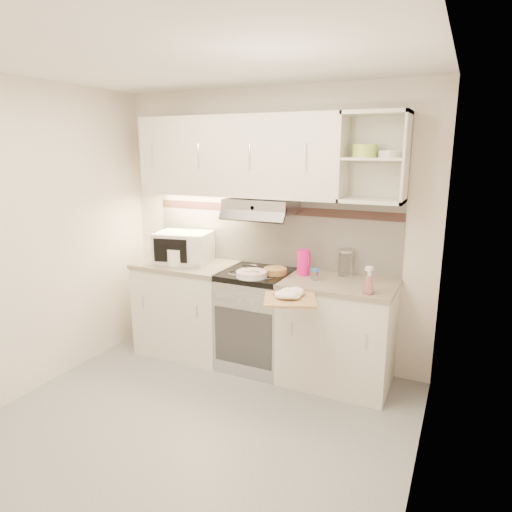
% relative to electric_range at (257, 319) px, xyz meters
% --- Properties ---
extents(ground, '(3.00, 3.00, 0.00)m').
position_rel_electric_range_xyz_m(ground, '(0.00, -1.10, -0.45)').
color(ground, '#939396').
rests_on(ground, ground).
extents(room_shell, '(3.04, 2.84, 2.52)m').
position_rel_electric_range_xyz_m(room_shell, '(0.00, -0.73, 1.18)').
color(room_shell, silver).
rests_on(room_shell, ground).
extents(base_cabinet_left, '(0.90, 0.60, 0.86)m').
position_rel_electric_range_xyz_m(base_cabinet_left, '(-0.75, 0.00, -0.02)').
color(base_cabinet_left, silver).
rests_on(base_cabinet_left, ground).
extents(worktop_left, '(0.92, 0.62, 0.04)m').
position_rel_electric_range_xyz_m(worktop_left, '(-0.75, 0.00, 0.43)').
color(worktop_left, gray).
rests_on(worktop_left, base_cabinet_left).
extents(base_cabinet_right, '(0.90, 0.60, 0.86)m').
position_rel_electric_range_xyz_m(base_cabinet_right, '(0.75, 0.00, -0.02)').
color(base_cabinet_right, silver).
rests_on(base_cabinet_right, ground).
extents(worktop_right, '(0.92, 0.62, 0.04)m').
position_rel_electric_range_xyz_m(worktop_right, '(0.75, 0.00, 0.43)').
color(worktop_right, gray).
rests_on(worktop_right, base_cabinet_right).
extents(electric_range, '(0.60, 0.60, 0.90)m').
position_rel_electric_range_xyz_m(electric_range, '(0.00, 0.00, 0.00)').
color(electric_range, '#B7B7BC').
rests_on(electric_range, ground).
extents(microwave, '(0.57, 0.46, 0.29)m').
position_rel_electric_range_xyz_m(microwave, '(-0.80, 0.04, 0.59)').
color(microwave, silver).
rests_on(microwave, worktop_left).
extents(watering_can, '(0.27, 0.15, 0.24)m').
position_rel_electric_range_xyz_m(watering_can, '(-0.78, -0.12, 0.53)').
color(watering_can, white).
rests_on(watering_can, worktop_left).
extents(plate_stack, '(0.26, 0.26, 0.06)m').
position_rel_electric_range_xyz_m(plate_stack, '(0.03, -0.18, 0.47)').
color(plate_stack, silver).
rests_on(plate_stack, electric_range).
extents(bread_loaf, '(0.20, 0.20, 0.05)m').
position_rel_electric_range_xyz_m(bread_loaf, '(0.18, 0.00, 0.47)').
color(bread_loaf, '#B08440').
rests_on(bread_loaf, electric_range).
extents(pink_pitcher, '(0.12, 0.11, 0.22)m').
position_rel_electric_range_xyz_m(pink_pitcher, '(0.41, 0.08, 0.56)').
color(pink_pitcher, '#E50E7A').
rests_on(pink_pitcher, worktop_right).
extents(glass_jar, '(0.12, 0.12, 0.23)m').
position_rel_electric_range_xyz_m(glass_jar, '(0.74, 0.20, 0.56)').
color(glass_jar, white).
rests_on(glass_jar, worktop_right).
extents(spice_jar, '(0.07, 0.07, 0.10)m').
position_rel_electric_range_xyz_m(spice_jar, '(0.55, -0.04, 0.50)').
color(spice_jar, white).
rests_on(spice_jar, worktop_right).
extents(spray_bottle, '(0.09, 0.09, 0.23)m').
position_rel_electric_range_xyz_m(spray_bottle, '(1.03, -0.22, 0.54)').
color(spray_bottle, pink).
rests_on(spray_bottle, worktop_right).
extents(cutting_board, '(0.48, 0.46, 0.02)m').
position_rel_electric_range_xyz_m(cutting_board, '(0.51, -0.52, 0.42)').
color(cutting_board, '#A86649').
rests_on(cutting_board, base_cabinet_right).
extents(dish_towel, '(0.33, 0.30, 0.08)m').
position_rel_electric_range_xyz_m(dish_towel, '(0.50, -0.48, 0.47)').
color(dish_towel, silver).
rests_on(dish_towel, cutting_board).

